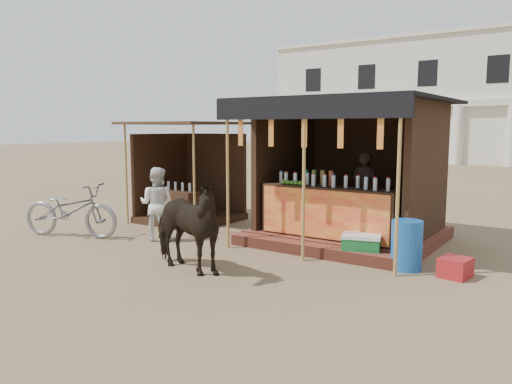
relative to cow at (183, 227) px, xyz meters
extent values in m
plane|color=#846B4C|center=(0.23, 0.08, -0.72)|extent=(120.00, 120.00, 0.00)
cube|color=brown|center=(1.23, 3.58, -0.61)|extent=(3.40, 2.80, 0.22)
cube|color=brown|center=(1.23, 2.03, -0.62)|extent=(3.40, 0.35, 0.20)
cube|color=#392414|center=(1.23, 2.63, -0.02)|extent=(2.60, 0.55, 0.95)
cube|color=red|center=(1.23, 2.34, -0.02)|extent=(2.50, 0.02, 0.88)
cube|color=#392414|center=(1.23, 4.83, 0.75)|extent=(3.00, 0.12, 2.50)
cube|color=#392414|center=(-0.27, 3.58, 0.75)|extent=(0.12, 2.50, 2.50)
cube|color=#392414|center=(2.73, 3.58, 0.75)|extent=(0.12, 2.50, 2.50)
cube|color=black|center=(1.23, 3.38, 2.03)|extent=(3.60, 3.60, 0.06)
cube|color=black|center=(1.23, 1.60, 1.85)|extent=(3.60, 0.06, 0.36)
cylinder|color=tan|center=(-0.37, 1.63, 0.66)|extent=(0.06, 0.06, 2.75)
cylinder|color=tan|center=(1.23, 1.63, 0.66)|extent=(0.06, 0.06, 2.75)
cylinder|color=tan|center=(2.83, 1.63, 0.66)|extent=(0.06, 0.06, 2.75)
cube|color=red|center=(-0.07, 1.63, 1.48)|extent=(0.10, 0.02, 0.55)
cube|color=red|center=(0.58, 1.63, 1.48)|extent=(0.10, 0.02, 0.55)
cube|color=red|center=(1.23, 1.63, 1.48)|extent=(0.10, 0.02, 0.55)
cube|color=red|center=(1.88, 1.63, 1.48)|extent=(0.10, 0.02, 0.55)
cube|color=red|center=(2.53, 1.63, 1.48)|extent=(0.10, 0.02, 0.55)
imported|color=black|center=(1.48, 3.68, 0.29)|extent=(0.57, 0.38, 1.57)
cube|color=#392414|center=(-2.77, 3.28, -0.64)|extent=(2.00, 2.00, 0.15)
cube|color=#392414|center=(-2.77, 4.23, 0.33)|extent=(1.90, 0.10, 2.10)
cube|color=#392414|center=(-3.72, 3.28, 0.33)|extent=(0.10, 1.90, 2.10)
cube|color=#472D19|center=(-2.77, 3.18, 1.63)|extent=(2.40, 2.40, 0.06)
cylinder|color=tan|center=(-3.82, 2.23, 0.46)|extent=(0.05, 0.05, 2.35)
cylinder|color=tan|center=(-1.72, 2.23, 0.46)|extent=(0.05, 0.05, 2.35)
cube|color=#392414|center=(-2.77, 2.78, -0.32)|extent=(1.20, 0.50, 0.80)
imported|color=black|center=(0.00, 0.00, 0.00)|extent=(1.80, 1.01, 1.44)
imported|color=gray|center=(-3.65, 0.57, -0.16)|extent=(2.24, 1.42, 1.11)
imported|color=silver|center=(-1.94, 1.34, 0.02)|extent=(0.87, 0.79, 1.47)
cylinder|color=#1757AE|center=(2.85, 2.08, -0.32)|extent=(0.61, 0.61, 0.80)
cube|color=maroon|center=(3.60, 2.08, -0.57)|extent=(0.48, 0.50, 0.30)
cube|color=#17692C|center=(2.06, 2.15, -0.52)|extent=(0.71, 0.58, 0.40)
cube|color=white|center=(2.06, 2.15, -0.29)|extent=(0.74, 0.60, 0.06)
cube|color=silver|center=(-1.77, 30.08, 3.28)|extent=(26.00, 7.00, 8.00)
cube|color=silver|center=(-1.77, 26.48, 2.98)|extent=(26.00, 0.50, 0.40)
cube|color=silver|center=(-1.77, 26.58, 7.33)|extent=(26.00, 0.30, 0.25)
cylinder|color=silver|center=(-13.77, 26.48, 1.08)|extent=(0.70, 0.70, 3.60)
cylinder|color=silver|center=(-10.77, 26.48, 1.08)|extent=(0.70, 0.70, 3.60)
cylinder|color=silver|center=(-7.77, 26.48, 1.08)|extent=(0.70, 0.70, 3.60)
cylinder|color=silver|center=(-4.77, 26.48, 1.08)|extent=(0.70, 0.70, 3.60)
cylinder|color=silver|center=(-1.77, 26.48, 1.08)|extent=(0.70, 0.70, 3.60)
camera|label=1|loc=(5.23, -5.67, 1.54)|focal=35.00mm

